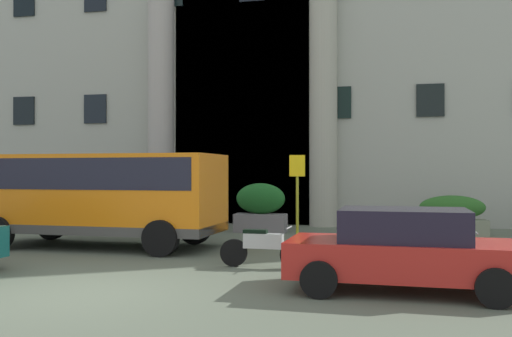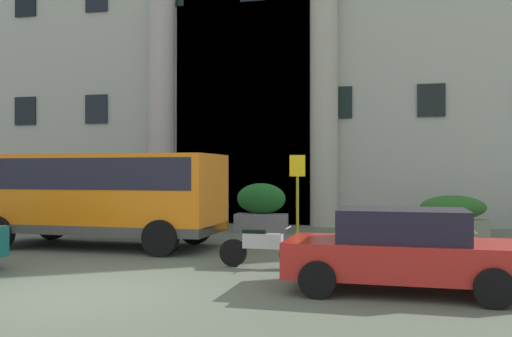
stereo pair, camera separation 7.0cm
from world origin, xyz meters
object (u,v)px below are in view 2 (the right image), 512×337
orange_minibus (100,191)px  hedge_planter_entrance_left (453,216)px  bus_stop_sign (297,189)px  hedge_planter_east (123,208)px  motorcycle_far_end (261,247)px  parked_compact_extra (402,250)px  hedge_planter_far_west (261,209)px  scooter_by_planter (441,253)px

orange_minibus → hedge_planter_entrance_left: bearing=29.1°
bus_stop_sign → orange_minibus: bearing=-163.8°
bus_stop_sign → hedge_planter_east: (-6.89, 3.18, -0.83)m
bus_stop_sign → motorcycle_far_end: size_ratio=1.31×
hedge_planter_east → hedge_planter_entrance_left: (11.47, 0.40, -0.12)m
orange_minibus → parked_compact_extra: orange_minibus is taller
hedge_planter_far_west → scooter_by_planter: size_ratio=0.86×
orange_minibus → bus_stop_sign: 5.47m
orange_minibus → hedge_planter_far_west: (3.54, 4.63, -0.72)m
hedge_planter_east → parked_compact_extra: hedge_planter_east is taller
hedge_planter_east → parked_compact_extra: 13.02m
hedge_planter_far_west → hedge_planter_entrance_left: (6.30, 0.47, -0.18)m
motorcycle_far_end → parked_compact_extra: bearing=-30.8°
hedge_planter_east → scooter_by_planter: hedge_planter_east is taller
scooter_by_planter → motorcycle_far_end: 3.70m
hedge_planter_far_west → motorcycle_far_end: 7.07m
orange_minibus → bus_stop_sign: bus_stop_sign is taller
orange_minibus → motorcycle_far_end: orange_minibus is taller
hedge_planter_entrance_left → motorcycle_far_end: size_ratio=1.12×
parked_compact_extra → motorcycle_far_end: parked_compact_extra is taller
orange_minibus → hedge_planter_east: orange_minibus is taller
hedge_planter_east → hedge_planter_far_west: hedge_planter_far_west is taller
bus_stop_sign → hedge_planter_entrance_left: size_ratio=1.17×
parked_compact_extra → orange_minibus: bearing=154.5°
orange_minibus → parked_compact_extra: size_ratio=1.67×
bus_stop_sign → hedge_planter_far_west: bus_stop_sign is taller
parked_compact_extra → motorcycle_far_end: bearing=149.4°
bus_stop_sign → hedge_planter_entrance_left: bearing=38.0°
bus_stop_sign → hedge_planter_entrance_left: bus_stop_sign is taller
parked_compact_extra → motorcycle_far_end: (-2.91, 1.86, -0.28)m
orange_minibus → bus_stop_sign: size_ratio=2.64×
bus_stop_sign → parked_compact_extra: bearing=-64.8°
orange_minibus → hedge_planter_entrance_left: size_ratio=3.10×
scooter_by_planter → hedge_planter_entrance_left: bearing=82.3°
hedge_planter_far_west → orange_minibus: bearing=-127.4°
orange_minibus → hedge_planter_far_west: bearing=54.3°
hedge_planter_far_west → parked_compact_extra: size_ratio=0.44×
hedge_planter_entrance_left → hedge_planter_east: bearing=-178.0°
hedge_planter_east → hedge_planter_entrance_left: size_ratio=0.86×
hedge_planter_entrance_left → bus_stop_sign: bearing=-142.0°
orange_minibus → hedge_planter_entrance_left: orange_minibus is taller
bus_stop_sign → hedge_planter_far_west: (-1.71, 3.11, -0.77)m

